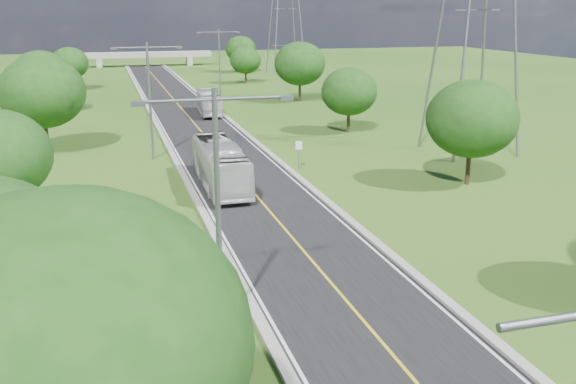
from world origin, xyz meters
name	(u,v)px	position (x,y,z in m)	size (l,w,h in m)	color
ground	(197,127)	(0.00, 60.00, 0.00)	(260.00, 260.00, 0.00)	#244F16
road	(189,118)	(0.00, 66.00, 0.03)	(8.00, 150.00, 0.06)	black
curb_left	(154,119)	(-4.25, 66.00, 0.11)	(0.50, 150.00, 0.22)	gray
curb_right	(224,116)	(4.25, 66.00, 0.11)	(0.50, 150.00, 0.22)	gray
speed_limit_sign	(299,150)	(5.20, 37.98, 1.60)	(0.55, 0.09, 2.40)	slate
overpass	(145,56)	(0.00, 140.00, 2.41)	(30.00, 3.00, 3.20)	gray
streetlight_near_left	(218,196)	(-6.00, 12.00, 5.94)	(5.90, 0.25, 10.00)	slate
streetlight_mid_left	(149,91)	(-6.00, 45.00, 5.94)	(5.90, 0.25, 10.00)	slate
streetlight_far_right	(219,59)	(6.00, 78.00, 5.94)	(5.90, 0.25, 10.00)	slate
power_tower_far	(285,1)	(26.00, 115.00, 14.01)	(9.00, 6.40, 28.00)	slate
tree_lc	(42,92)	(-15.00, 50.00, 5.58)	(7.56, 7.56, 8.79)	black
tree_ld	(40,74)	(-17.00, 74.00, 4.95)	(6.72, 6.72, 7.82)	black
tree_le	(70,63)	(-14.50, 98.00, 4.33)	(5.88, 5.88, 6.84)	black
tree_lf	(67,346)	(-11.00, 2.00, 5.89)	(7.98, 7.98, 9.28)	black
tree_rb	(472,119)	(16.00, 30.00, 4.95)	(6.72, 6.72, 7.82)	black
tree_rc	(349,92)	(15.00, 52.00, 4.33)	(5.88, 5.88, 6.84)	black
tree_rd	(300,64)	(17.00, 76.00, 5.27)	(7.14, 7.14, 8.30)	black
tree_re	(245,60)	(14.50, 100.00, 4.02)	(5.46, 5.46, 6.35)	black
tree_rf	(241,49)	(18.00, 120.00, 4.64)	(6.30, 6.30, 7.33)	black
bus_outbound	(209,103)	(2.79, 68.09, 1.46)	(2.36, 10.08, 2.81)	silver
bus_inbound	(220,165)	(-1.94, 34.45, 1.69)	(2.74, 11.71, 3.26)	silver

